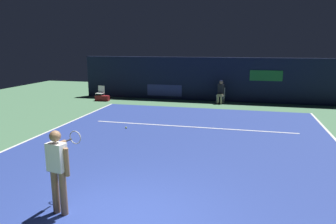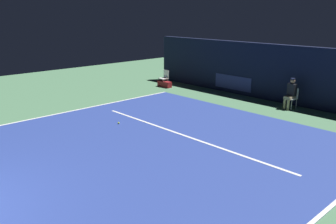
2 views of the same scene
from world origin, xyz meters
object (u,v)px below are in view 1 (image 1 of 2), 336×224
(line_judge_on_chair, at_px, (221,92))
(tennis_ball, at_px, (126,128))
(tennis_player, at_px, (58,167))
(courtside_chair_near, at_px, (100,92))
(equipment_bag, at_px, (102,98))

(line_judge_on_chair, distance_m, tennis_ball, 7.38)
(tennis_player, bearing_deg, line_judge_on_chair, 80.81)
(line_judge_on_chair, distance_m, courtside_chair_near, 7.22)
(courtside_chair_near, bearing_deg, tennis_player, -67.66)
(line_judge_on_chair, height_order, equipment_bag, line_judge_on_chair)
(tennis_player, height_order, courtside_chair_near, tennis_player)
(tennis_ball, relative_size, equipment_bag, 0.08)
(tennis_ball, bearing_deg, equipment_bag, 123.19)
(line_judge_on_chair, bearing_deg, equipment_bag, -173.18)
(equipment_bag, bearing_deg, line_judge_on_chair, 6.01)
(courtside_chair_near, relative_size, equipment_bag, 1.05)
(tennis_player, bearing_deg, tennis_ball, 99.96)
(line_judge_on_chair, relative_size, tennis_ball, 19.41)
(line_judge_on_chair, height_order, tennis_ball, line_judge_on_chair)
(courtside_chair_near, distance_m, equipment_bag, 0.42)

